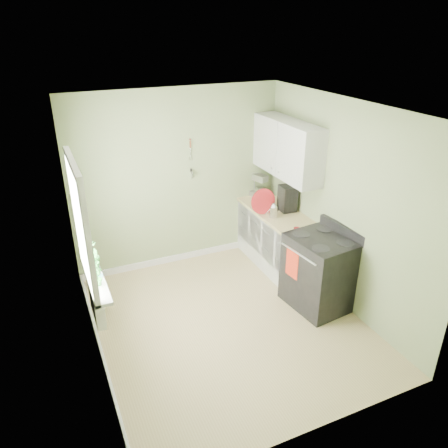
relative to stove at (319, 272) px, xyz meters
name	(u,v)px	position (x,y,z in m)	size (l,w,h in m)	color
floor	(228,323)	(-1.28, 0.11, -0.52)	(3.20, 3.60, 0.02)	tan
ceiling	(229,108)	(-1.28, 0.11, 2.20)	(3.20, 3.60, 0.02)	white
wall_back	(178,180)	(-1.28, 1.92, 0.84)	(3.20, 0.02, 2.70)	#8E9E6C
wall_left	(84,256)	(-2.89, 0.11, 0.84)	(0.02, 3.60, 2.70)	#8E9E6C
wall_right	(342,206)	(0.33, 0.11, 0.84)	(0.02, 3.60, 2.70)	#8E9E6C
base_cabinets	(278,241)	(0.02, 1.11, -0.07)	(0.60, 1.60, 0.87)	silver
countertop	(279,214)	(0.01, 1.11, 0.38)	(0.64, 1.60, 0.04)	#CCBA7D
upper_cabinets	(287,148)	(0.15, 1.21, 1.34)	(0.35, 1.40, 0.80)	silver
window	(80,226)	(-2.86, 0.41, 1.04)	(0.06, 1.14, 1.44)	white
window_sill	(95,278)	(-2.79, 0.41, 0.37)	(0.18, 1.14, 0.04)	white
radiator	(97,306)	(-2.82, 0.36, 0.04)	(0.12, 0.50, 0.35)	white
wall_utensils	(191,165)	(-1.08, 1.89, 1.06)	(0.02, 0.14, 0.58)	#CCBA7D
stove	(319,272)	(0.00, 0.00, 0.00)	(0.80, 0.89, 1.13)	black
stand_mixer	(258,186)	(0.05, 1.85, 0.58)	(0.29, 0.37, 0.41)	#B2B2B7
kettle	(273,210)	(-0.15, 1.01, 0.51)	(0.20, 0.12, 0.21)	silver
coffee_maker	(287,199)	(0.16, 1.14, 0.59)	(0.24, 0.26, 0.39)	black
red_tray	(263,201)	(-0.23, 1.18, 0.60)	(0.39, 0.39, 0.02)	#A51D20
jar	(296,231)	(-0.13, 0.41, 0.45)	(0.08, 0.08, 0.08)	#ADA28D
plant_a	(97,274)	(-2.78, 0.22, 0.53)	(0.14, 0.10, 0.27)	#287C27
plant_b	(93,261)	(-2.78, 0.54, 0.53)	(0.15, 0.12, 0.27)	#287C27
plant_c	(91,255)	(-2.78, 0.62, 0.56)	(0.18, 0.18, 0.33)	#287C27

